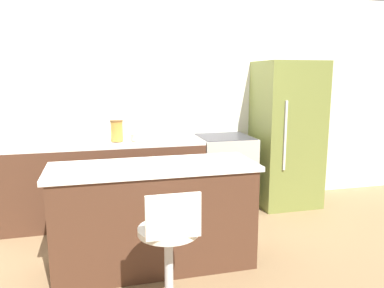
# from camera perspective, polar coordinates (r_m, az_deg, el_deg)

# --- Properties ---
(ground_plane) EXTENTS (14.00, 14.00, 0.00)m
(ground_plane) POSITION_cam_1_polar(r_m,az_deg,el_deg) (4.19, -8.38, -12.39)
(ground_plane) COLOR #8E704C
(wall_back) EXTENTS (8.00, 0.06, 2.60)m
(wall_back) POSITION_cam_1_polar(r_m,az_deg,el_deg) (4.55, -9.73, 6.30)
(wall_back) COLOR white
(wall_back) RESTS_ON ground_plane
(back_counter) EXTENTS (2.23, 0.63, 0.90)m
(back_counter) POSITION_cam_1_polar(r_m,az_deg,el_deg) (4.34, -13.42, -5.50)
(back_counter) COLOR #4C2D1E
(back_counter) RESTS_ON ground_plane
(kitchen_island) EXTENTS (1.71, 0.62, 0.89)m
(kitchen_island) POSITION_cam_1_polar(r_m,az_deg,el_deg) (3.24, -5.74, -10.78)
(kitchen_island) COLOR #4C2D1E
(kitchen_island) RESTS_ON ground_plane
(oven_range) EXTENTS (0.63, 0.65, 0.90)m
(oven_range) POSITION_cam_1_polar(r_m,az_deg,el_deg) (4.58, 4.93, -4.37)
(oven_range) COLOR #B7B2A8
(oven_range) RESTS_ON ground_plane
(refrigerator) EXTENTS (0.74, 0.69, 1.78)m
(refrigerator) POSITION_cam_1_polar(r_m,az_deg,el_deg) (4.80, 14.19, 1.45)
(refrigerator) COLOR olive
(refrigerator) RESTS_ON ground_plane
(stool_chair) EXTENTS (0.41, 0.41, 0.91)m
(stool_chair) POSITION_cam_1_polar(r_m,az_deg,el_deg) (2.59, -3.45, -16.32)
(stool_chair) COLOR #B7B7BC
(stool_chair) RESTS_ON ground_plane
(kettle) EXTENTS (0.19, 0.19, 0.21)m
(kettle) POSITION_cam_1_polar(r_m,az_deg,el_deg) (4.21, -17.18, 1.26)
(kettle) COLOR silver
(kettle) RESTS_ON back_counter
(mixing_bowl) EXTENTS (0.23, 0.23, 0.08)m
(mixing_bowl) POSITION_cam_1_polar(r_m,az_deg,el_deg) (4.23, -7.77, 1.09)
(mixing_bowl) COLOR beige
(mixing_bowl) RESTS_ON back_counter
(canister_jar) EXTENTS (0.14, 0.14, 0.23)m
(canister_jar) POSITION_cam_1_polar(r_m,az_deg,el_deg) (4.20, -11.39, 2.00)
(canister_jar) COLOR #B77F33
(canister_jar) RESTS_ON back_counter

